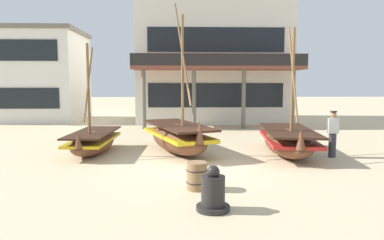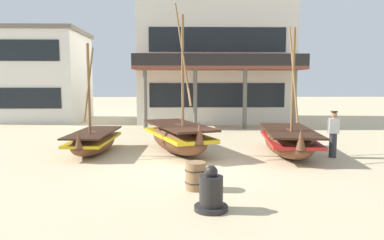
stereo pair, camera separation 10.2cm
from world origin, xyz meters
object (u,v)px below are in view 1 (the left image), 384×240
(fishing_boat_near_left, at_px, (178,137))
(wooden_barrel, at_px, (197,176))
(harbor_building_annex, at_px, (23,75))
(fishing_boat_centre_large, at_px, (288,140))
(fisherman_by_hull, at_px, (333,134))
(capstan_winch, at_px, (213,193))
(harbor_building_main, at_px, (211,46))
(fishing_boat_far_right, at_px, (93,141))

(fishing_boat_near_left, distance_m, wooden_barrel, 4.83)
(wooden_barrel, distance_m, harbor_building_annex, 21.35)
(fishing_boat_near_left, relative_size, harbor_building_annex, 0.65)
(fishing_boat_centre_large, bearing_deg, fisherman_by_hull, -19.05)
(harbor_building_annex, bearing_deg, capstan_winch, -57.27)
(harbor_building_annex, bearing_deg, fisherman_by_hull, -38.97)
(capstan_winch, height_order, harbor_building_main, harbor_building_main)
(fishing_boat_far_right, height_order, wooden_barrel, fishing_boat_far_right)
(fishing_boat_centre_large, height_order, harbor_building_annex, harbor_building_annex)
(harbor_building_main, distance_m, harbor_building_annex, 13.93)
(capstan_winch, bearing_deg, wooden_barrel, 100.47)
(fishing_boat_centre_large, height_order, fisherman_by_hull, fishing_boat_centre_large)
(fishing_boat_centre_large, xyz_separation_m, harbor_building_annex, (-15.54, 13.25, 2.73))
(fishing_boat_far_right, distance_m, harbor_building_annex, 15.39)
(capstan_winch, relative_size, wooden_barrel, 1.37)
(fishing_boat_far_right, distance_m, harbor_building_main, 14.54)
(harbor_building_annex, bearing_deg, fishing_boat_far_right, -57.36)
(fishing_boat_near_left, xyz_separation_m, fishing_boat_far_right, (-3.23, -0.05, -0.15))
(fishing_boat_centre_large, xyz_separation_m, harbor_building_main, (-1.77, 12.98, 4.86))
(wooden_barrel, bearing_deg, fishing_boat_far_right, 128.31)
(fisherman_by_hull, height_order, wooden_barrel, fisherman_by_hull)
(fisherman_by_hull, relative_size, harbor_building_annex, 0.19)
(fisherman_by_hull, relative_size, harbor_building_main, 0.16)
(capstan_winch, height_order, harbor_building_annex, harbor_building_annex)
(fisherman_by_hull, bearing_deg, wooden_barrel, -143.73)
(fishing_boat_far_right, height_order, harbor_building_annex, harbor_building_annex)
(fishing_boat_near_left, bearing_deg, capstan_winch, -82.84)
(harbor_building_main, bearing_deg, wooden_barrel, -96.17)
(fishing_boat_near_left, relative_size, fishing_boat_far_right, 1.39)
(fisherman_by_hull, height_order, harbor_building_annex, harbor_building_annex)
(fishing_boat_centre_large, height_order, fishing_boat_far_right, fishing_boat_centre_large)
(wooden_barrel, distance_m, harbor_building_main, 18.04)
(capstan_winch, bearing_deg, harbor_building_annex, 122.73)
(fishing_boat_near_left, bearing_deg, harbor_building_annex, 131.91)
(capstan_winch, relative_size, harbor_building_annex, 0.11)
(wooden_barrel, bearing_deg, fisherman_by_hull, 36.27)
(fishing_boat_centre_large, height_order, harbor_building_main, harbor_building_main)
(wooden_barrel, bearing_deg, capstan_winch, -79.53)
(fishing_boat_far_right, bearing_deg, fisherman_by_hull, -6.51)
(fisherman_by_hull, height_order, capstan_winch, fisherman_by_hull)
(fishing_boat_near_left, xyz_separation_m, fisherman_by_hull, (5.61, -1.06, 0.21))
(fisherman_by_hull, bearing_deg, fishing_boat_centre_large, 160.95)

